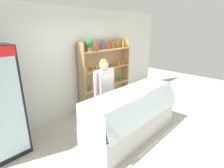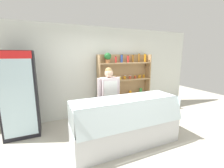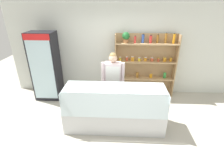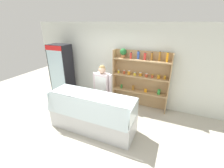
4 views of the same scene
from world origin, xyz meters
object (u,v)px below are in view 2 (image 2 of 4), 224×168
(drinks_fridge, at_px, (19,95))
(deli_display_case, at_px, (125,130))
(shop_clerk, at_px, (109,94))
(shelving_unit, at_px, (123,80))

(drinks_fridge, height_order, deli_display_case, drinks_fridge)
(deli_display_case, height_order, shop_clerk, shop_clerk)
(drinks_fridge, bearing_deg, deli_display_case, -32.53)
(deli_display_case, bearing_deg, drinks_fridge, 147.47)
(shelving_unit, bearing_deg, shop_clerk, -134.06)
(shop_clerk, bearing_deg, shelving_unit, 45.94)
(shop_clerk, bearing_deg, drinks_fridge, 164.36)
(drinks_fridge, relative_size, shelving_unit, 1.02)
(drinks_fridge, xyz_separation_m, deli_display_case, (2.04, -1.30, -0.67))
(shelving_unit, xyz_separation_m, deli_display_case, (-0.82, -1.66, -0.76))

